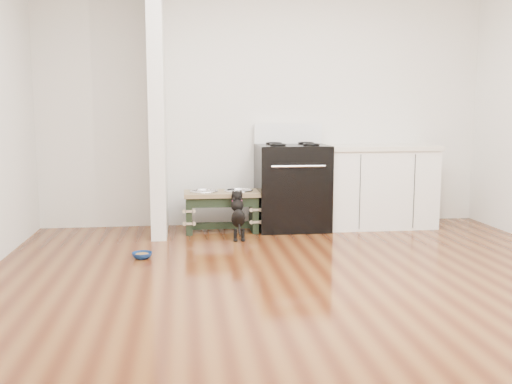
% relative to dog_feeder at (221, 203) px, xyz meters
% --- Properties ---
extents(ground, '(5.00, 5.00, 0.00)m').
position_rel_dog_feeder_xyz_m(ground, '(0.53, -2.08, -0.31)').
color(ground, '#451C0C').
rests_on(ground, ground).
extents(room_shell, '(5.00, 5.00, 5.00)m').
position_rel_dog_feeder_xyz_m(room_shell, '(0.53, -2.08, 1.31)').
color(room_shell, silver).
rests_on(room_shell, ground).
extents(partition_wall, '(0.15, 0.80, 2.70)m').
position_rel_dog_feeder_xyz_m(partition_wall, '(-0.65, 0.02, 1.04)').
color(partition_wall, silver).
rests_on(partition_wall, ground).
extents(oven_range, '(0.76, 0.69, 1.14)m').
position_rel_dog_feeder_xyz_m(oven_range, '(0.78, 0.08, 0.17)').
color(oven_range, black).
rests_on(oven_range, ground).
extents(cabinet_run, '(1.24, 0.64, 0.91)m').
position_rel_dog_feeder_xyz_m(cabinet_run, '(1.76, 0.09, 0.14)').
color(cabinet_run, white).
rests_on(cabinet_run, ground).
extents(dog_feeder, '(0.79, 0.42, 0.45)m').
position_rel_dog_feeder_xyz_m(dog_feeder, '(0.00, 0.00, 0.00)').
color(dog_feeder, black).
rests_on(dog_feeder, ground).
extents(puppy, '(0.14, 0.41, 0.48)m').
position_rel_dog_feeder_xyz_m(puppy, '(0.14, -0.36, -0.04)').
color(puppy, black).
rests_on(puppy, ground).
extents(floor_bowl, '(0.21, 0.21, 0.05)m').
position_rel_dog_feeder_xyz_m(floor_bowl, '(-0.77, -1.05, -0.28)').
color(floor_bowl, navy).
rests_on(floor_bowl, ground).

